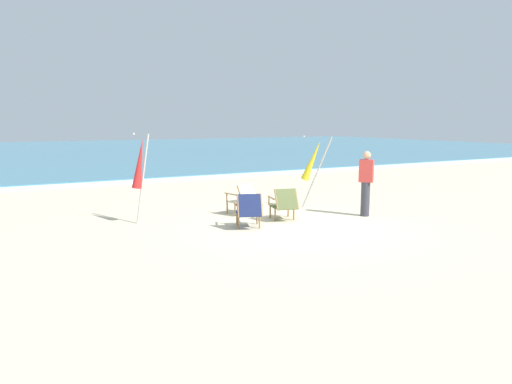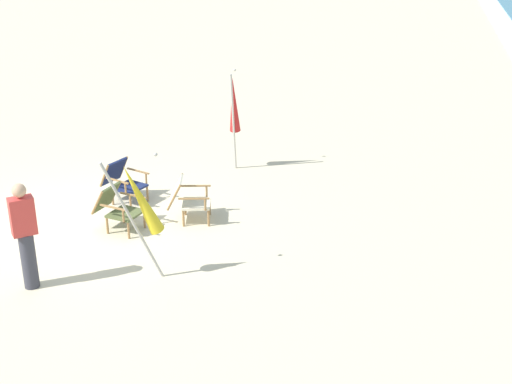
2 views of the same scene
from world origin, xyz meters
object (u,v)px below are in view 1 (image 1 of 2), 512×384
object	(u,v)px
umbrella_furled_yellow	(313,161)
person_near_chairs	(366,183)
beach_chair_front_right	(249,209)
beach_chair_front_left	(243,198)
beach_chair_far_center	(284,203)
umbrella_furled_red	(140,164)

from	to	relation	value
umbrella_furled_yellow	person_near_chairs	distance (m)	1.71
beach_chair_front_right	umbrella_furled_yellow	size ratio (longest dim) A/B	0.45
beach_chair_front_left	umbrella_furled_yellow	xyz separation A→B (m)	(2.10, -0.02, 0.87)
umbrella_furled_yellow	person_near_chairs	bearing A→B (deg)	-71.57
beach_chair_far_center	beach_chair_front_right	size ratio (longest dim) A/B	0.98
beach_chair_far_center	beach_chair_front_left	distance (m)	1.20
beach_chair_far_center	umbrella_furled_red	bearing A→B (deg)	156.82
beach_chair_far_center	person_near_chairs	size ratio (longest dim) A/B	0.54
beach_chair_far_center	beach_chair_front_right	world-z (taller)	beach_chair_front_right
umbrella_furled_red	umbrella_furled_yellow	xyz separation A→B (m)	(4.64, -0.27, -0.08)
umbrella_furled_red	beach_chair_far_center	bearing A→B (deg)	-23.18
beach_chair_front_left	person_near_chairs	distance (m)	3.09
beach_chair_front_right	umbrella_furled_yellow	distance (m)	3.13
umbrella_furled_red	person_near_chairs	distance (m)	5.50
person_near_chairs	beach_chair_front_left	bearing A→B (deg)	148.87
beach_chair_front_left	person_near_chairs	bearing A→B (deg)	-31.13
beach_chair_front_right	person_near_chairs	world-z (taller)	person_near_chairs
beach_chair_front_left	umbrella_furled_yellow	world-z (taller)	umbrella_furled_yellow
beach_chair_far_center	umbrella_furled_yellow	size ratio (longest dim) A/B	0.44
beach_chair_far_center	person_near_chairs	world-z (taller)	person_near_chairs
umbrella_furled_red	umbrella_furled_yellow	size ratio (longest dim) A/B	1.06
beach_chair_front_right	person_near_chairs	xyz separation A→B (m)	(3.19, -0.18, 0.41)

